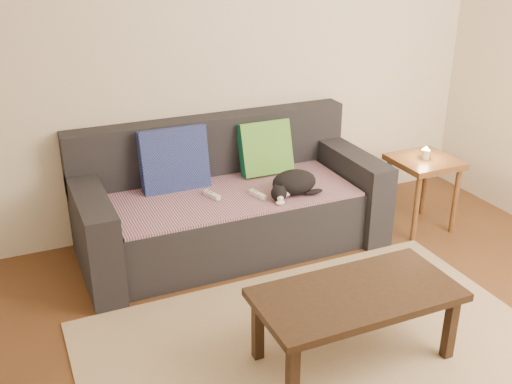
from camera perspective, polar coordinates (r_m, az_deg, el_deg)
ground at (r=3.22m, az=8.20°, el=-17.21°), size 4.50×4.50×0.00m
back_wall at (r=4.33m, az=-5.02°, el=13.00°), size 4.50×0.04×2.60m
sofa at (r=4.24m, az=-2.65°, el=-1.24°), size 2.10×0.94×0.87m
throw_blanket at (r=4.12m, az=-2.21°, el=-0.21°), size 1.66×0.74×0.02m
cushion_navy at (r=4.17m, az=-7.81°, el=2.89°), size 0.47×0.20×0.48m
cushion_green at (r=4.40m, az=0.90°, el=4.21°), size 0.39×0.20×0.40m
cat at (r=4.07m, az=3.54°, el=0.83°), size 0.39×0.28×0.16m
wii_remote_a at (r=4.05m, az=-4.22°, el=-0.30°), size 0.08×0.15×0.03m
wii_remote_b at (r=4.04m, az=0.14°, el=-0.25°), size 0.07×0.15×0.03m
side_table at (r=4.61m, az=15.66°, el=1.94°), size 0.44×0.44×0.56m
candle at (r=4.56m, az=15.84°, el=3.51°), size 0.06×0.06×0.09m
rug at (r=3.31m, az=6.80°, el=-15.62°), size 2.50×1.80×0.01m
coffee_table at (r=3.14m, az=9.53°, el=-10.11°), size 1.05×0.52×0.42m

